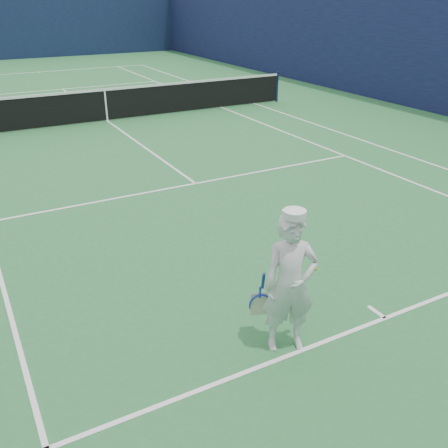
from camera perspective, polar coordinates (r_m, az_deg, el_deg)
name	(u,v)px	position (r m, az deg, el deg)	size (l,w,h in m)	color
ground	(107,121)	(16.44, -13.17, 11.38)	(80.00, 80.00, 0.00)	#296D38
court_markings	(107,121)	(16.44, -13.17, 11.39)	(11.03, 23.83, 0.01)	white
windscreen_fence	(101,54)	(16.10, -13.90, 18.29)	(20.12, 36.12, 4.00)	#0F1937
tennis_net	(106,103)	(16.32, -13.37, 13.27)	(12.88, 0.09, 1.07)	#141E4C
tennis_player	(290,284)	(5.51, 7.53, -6.79)	(0.71, 0.67, 1.70)	silver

